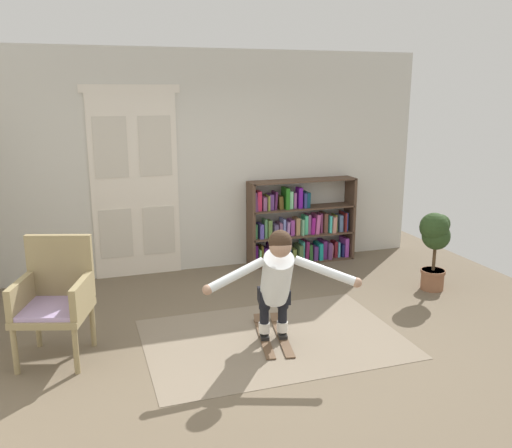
% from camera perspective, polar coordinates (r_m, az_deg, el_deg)
% --- Properties ---
extents(ground_plane, '(7.20, 7.20, 0.00)m').
position_cam_1_polar(ground_plane, '(5.30, 2.24, -12.81)').
color(ground_plane, brown).
extents(back_wall, '(6.00, 0.10, 2.90)m').
position_cam_1_polar(back_wall, '(7.29, -4.89, 6.52)').
color(back_wall, beige).
rests_on(back_wall, ground).
extents(double_door, '(1.22, 0.05, 2.45)m').
position_cam_1_polar(double_door, '(7.10, -12.61, 4.24)').
color(double_door, silver).
rests_on(double_door, ground).
extents(rug, '(2.49, 1.70, 0.01)m').
position_cam_1_polar(rug, '(5.46, 1.82, -11.93)').
color(rug, '#7F705E').
rests_on(rug, ground).
extents(bookshelf, '(1.54, 0.30, 1.18)m').
position_cam_1_polar(bookshelf, '(7.65, 4.55, -0.39)').
color(bookshelf, '#4E392B').
rests_on(bookshelf, ground).
extents(wicker_chair, '(0.75, 0.75, 1.10)m').
position_cam_1_polar(wicker_chair, '(5.24, -20.38, -7.11)').
color(wicker_chair, '#938158').
rests_on(wicker_chair, ground).
extents(potted_plant, '(0.49, 0.44, 0.98)m').
position_cam_1_polar(potted_plant, '(6.81, 18.34, -1.61)').
color(potted_plant, brown).
rests_on(potted_plant, ground).
extents(skis_pair, '(0.43, 0.93, 0.07)m').
position_cam_1_polar(skis_pair, '(5.48, 1.76, -11.61)').
color(skis_pair, brown).
rests_on(skis_pair, rug).
extents(person_skier, '(1.40, 0.80, 1.11)m').
position_cam_1_polar(person_skier, '(5.03, 2.22, -5.61)').
color(person_skier, white).
rests_on(person_skier, skis_pair).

